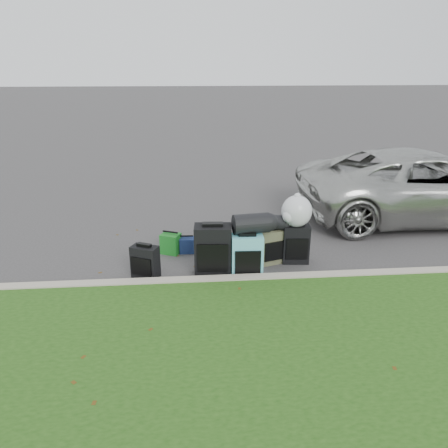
{
  "coord_description": "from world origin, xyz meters",
  "views": [
    {
      "loc": [
        -0.68,
        -6.78,
        3.14
      ],
      "look_at": [
        -0.1,
        0.2,
        0.55
      ],
      "focal_mm": 35.0,
      "sensor_mm": 36.0,
      "label": 1
    }
  ],
  "objects": [
    {
      "name": "suitcase_large_black_left",
      "position": [
        -0.34,
        -0.59,
        0.41
      ],
      "size": [
        0.59,
        0.38,
        0.82
      ],
      "primitive_type": "cube",
      "rotation": [
        0.0,
        0.0,
        -0.07
      ],
      "color": "black",
      "rests_on": "ground"
    },
    {
      "name": "duffel_left",
      "position": [
        0.64,
        -0.17,
        0.7
      ],
      "size": [
        0.5,
        0.34,
        0.24
      ],
      "primitive_type": "cylinder",
      "rotation": [
        0.0,
        1.57,
        -0.24
      ],
      "color": "black",
      "rests_on": "suitcase_olive"
    },
    {
      "name": "curb",
      "position": [
        0.0,
        -1.0,
        0.07
      ],
      "size": [
        120.0,
        0.18,
        0.15
      ],
      "primitive_type": "cube",
      "color": "#9E937F",
      "rests_on": "ground"
    },
    {
      "name": "tote_green",
      "position": [
        -1.03,
        0.31,
        0.18
      ],
      "size": [
        0.39,
        0.36,
        0.35
      ],
      "primitive_type": "cube",
      "rotation": [
        0.0,
        0.0,
        -0.42
      ],
      "color": "#186F1F",
      "rests_on": "ground"
    },
    {
      "name": "duffel_right",
      "position": [
        0.25,
        -0.59,
        0.84
      ],
      "size": [
        0.6,
        0.39,
        0.31
      ],
      "primitive_type": "cylinder",
      "rotation": [
        0.0,
        1.57,
        0.14
      ],
      "color": "black",
      "rests_on": "suitcase_teal"
    },
    {
      "name": "suitcase_small_black",
      "position": [
        -1.39,
        -0.59,
        0.26
      ],
      "size": [
        0.47,
        0.38,
        0.51
      ],
      "primitive_type": "cube",
      "rotation": [
        0.0,
        0.0,
        -0.44
      ],
      "color": "black",
      "rests_on": "ground"
    },
    {
      "name": "ground",
      "position": [
        0.0,
        0.0,
        0.0
      ],
      "size": [
        120.0,
        120.0,
        0.0
      ],
      "primitive_type": "plane",
      "color": "#383535",
      "rests_on": "ground"
    },
    {
      "name": "suitcase_large_black_right",
      "position": [
        1.06,
        -0.23,
        0.32
      ],
      "size": [
        0.45,
        0.29,
        0.65
      ],
      "primitive_type": "cube",
      "rotation": [
        0.0,
        0.0,
        -0.08
      ],
      "color": "black",
      "rests_on": "ground"
    },
    {
      "name": "tote_navy",
      "position": [
        -0.75,
        0.31,
        0.13
      ],
      "size": [
        0.26,
        0.21,
        0.27
      ],
      "primitive_type": "cube",
      "rotation": [
        0.0,
        0.0,
        -0.05
      ],
      "color": "navy",
      "rests_on": "ground"
    },
    {
      "name": "suitcase_olive",
      "position": [
        0.63,
        -0.23,
        0.29
      ],
      "size": [
        0.48,
        0.38,
        0.58
      ],
      "primitive_type": "cube",
      "rotation": [
        0.0,
        0.0,
        0.32
      ],
      "color": "#42432C",
      "rests_on": "ground"
    },
    {
      "name": "suv",
      "position": [
        4.27,
        1.71,
        0.73
      ],
      "size": [
        5.28,
        2.48,
        1.46
      ],
      "primitive_type": "imported",
      "rotation": [
        0.0,
        0.0,
        1.56
      ],
      "color": "#B7B7B2",
      "rests_on": "ground"
    },
    {
      "name": "suitcase_teal",
      "position": [
        0.18,
        -0.7,
        0.34
      ],
      "size": [
        0.49,
        0.31,
        0.68
      ],
      "primitive_type": "cube",
      "rotation": [
        0.0,
        0.0,
        -0.04
      ],
      "color": "teal",
      "rests_on": "ground"
    },
    {
      "name": "trash_bag",
      "position": [
        1.04,
        -0.24,
        0.9
      ],
      "size": [
        0.5,
        0.5,
        0.5
      ],
      "primitive_type": "sphere",
      "color": "silver",
      "rests_on": "suitcase_large_black_right"
    }
  ]
}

